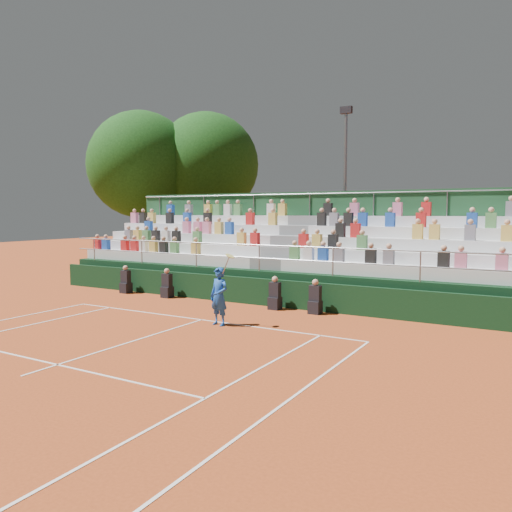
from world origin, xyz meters
The scene contains 8 objects.
ground centered at (0.00, 0.00, 0.00)m, with size 90.00×90.00×0.00m, color #AC461C.
courtside_wall centered at (0.00, 3.20, 0.50)m, with size 20.00×0.15×1.00m, color black.
line_officials centered at (-1.45, 2.75, 0.48)m, with size 9.18×0.40×1.19m.
grandstand centered at (-0.01, 6.44, 1.08)m, with size 20.00×5.20×4.40m.
tennis_player centered at (0.92, -0.33, 0.90)m, with size 0.89×0.52×2.22m.
tree_west centered at (-13.44, 11.82, 6.51)m, with size 6.89×6.89×9.97m.
tree_east centered at (-10.26, 14.64, 6.59)m, with size 6.91×6.91×10.05m.
floodlight_mast centered at (0.38, 12.05, 5.11)m, with size 0.60×0.25×8.84m.
Camera 1 is at (9.42, -12.78, 3.45)m, focal length 35.00 mm.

